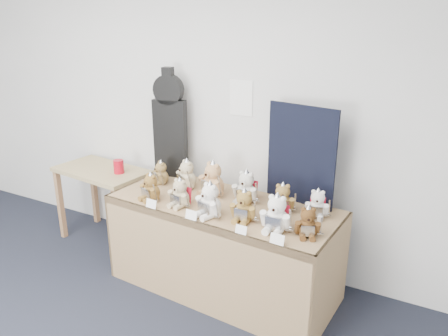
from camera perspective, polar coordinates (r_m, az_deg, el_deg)
The scene contains 22 objects.
room_shell at distance 3.71m, azimuth 2.22°, elevation 9.12°, with size 6.00×6.00×6.00m.
display_table at distance 3.47m, azimuth -0.82°, elevation -7.57°, with size 1.88×0.88×0.77m.
side_table at distance 4.44m, azimuth -15.60°, elevation -1.68°, with size 0.97×0.61×0.76m.
guitar_case at distance 3.95m, azimuth -7.07°, elevation 5.65°, with size 0.31×0.14×0.99m.
navy_board at distance 3.40m, azimuth 10.00°, elevation 1.64°, with size 0.58×0.02×0.78m, color black.
red_cup at distance 4.22m, azimuth -13.59°, elevation 0.18°, with size 0.10×0.10×0.13m, color #B40C1D.
teddy_front_far_left at distance 3.54m, azimuth -9.57°, elevation -2.60°, with size 0.20×0.19×0.25m.
teddy_front_left at distance 3.39m, azimuth -5.78°, elevation -3.39°, with size 0.21×0.18×0.25m.
teddy_front_centre at distance 3.21m, azimuth -1.90°, elevation -4.37°, with size 0.24×0.23×0.29m.
teddy_front_right at distance 3.14m, azimuth 2.61°, elevation -5.11°, with size 0.22×0.18×0.27m.
teddy_front_far_right at distance 3.02m, azimuth 6.86°, elevation -6.07°, with size 0.24×0.20×0.30m.
teddy_front_end at distance 2.99m, azimuth 10.87°, elevation -7.09°, with size 0.20×0.19×0.24m.
teddy_back_left at distance 3.75m, azimuth -4.94°, elevation -0.94°, with size 0.22×0.22×0.28m.
teddy_back_centre_left at distance 3.58m, azimuth -1.52°, elevation -1.61°, with size 0.26×0.25×0.32m.
teddy_back_centre_right at distance 3.45m, azimuth 2.87°, elevation -2.66°, with size 0.23×0.19×0.29m.
teddy_back_right at distance 3.31m, azimuth 7.65°, elevation -4.05°, with size 0.21×0.20×0.25m.
teddy_back_end at distance 3.28m, azimuth 12.09°, elevation -4.72°, with size 0.20×0.18×0.24m.
teddy_back_far_left at distance 3.88m, azimuth -8.28°, elevation -0.70°, with size 0.18×0.19×0.23m.
entry_card_a at distance 3.41m, azimuth -9.49°, elevation -4.63°, with size 0.10×0.00×0.07m, color white.
entry_card_b at distance 3.19m, azimuth -4.30°, elevation -6.14°, with size 0.10×0.00×0.07m, color white.
entry_card_c at distance 2.99m, azimuth 2.25°, elevation -8.06°, with size 0.09×0.00×0.06m, color white.
entry_card_d at distance 2.88m, azimuth 6.96°, elevation -9.21°, with size 0.10×0.00×0.07m, color white.
Camera 1 is at (2.26, -0.79, 2.17)m, focal length 35.00 mm.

